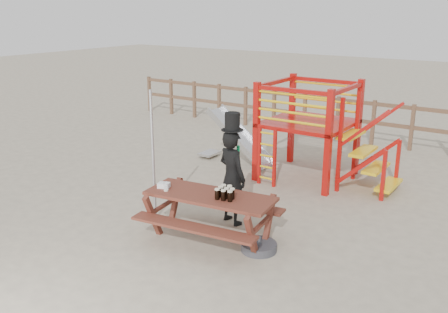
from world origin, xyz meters
The scene contains 10 objects.
ground centered at (0.00, 0.00, 0.00)m, with size 60.00×60.00×0.00m, color #B2A58A.
back_fence centered at (0.00, 7.00, 0.74)m, with size 15.09×0.09×1.20m.
playground_fort centered at (0.12, 3.58, 1.07)m, with size 4.71×1.84×2.10m.
picnic_table centered at (0.30, -0.08, 0.49)m, with size 2.18×1.65×0.78m.
man_with_hat centered at (0.19, 0.70, 0.86)m, with size 0.68×0.55×1.92m.
metal_pole centered at (-1.00, 0.08, 1.13)m, with size 0.05×0.05×2.27m, color #B2B2B7.
parasol_base centered at (1.11, 0.06, 0.06)m, with size 0.55×0.55×0.23m.
paper_bag centered at (-0.49, -0.25, 0.82)m, with size 0.18×0.14×0.08m, color white.
stout_pints centered at (0.58, -0.07, 0.87)m, with size 0.30×0.29×0.17m.
empty_glasses centered at (-0.36, -0.34, 0.85)m, with size 0.07×0.07×0.15m.
Camera 1 is at (4.56, -5.89, 3.58)m, focal length 40.00 mm.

